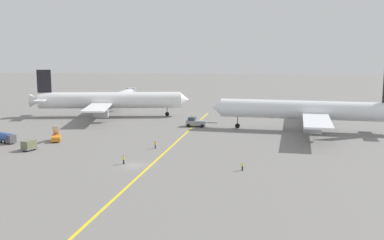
{
  "coord_description": "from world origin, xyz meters",
  "views": [
    {
      "loc": [
        14.09,
        -83.43,
        22.13
      ],
      "look_at": [
        9.66,
        29.5,
        4.0
      ],
      "focal_mm": 43.05,
      "sensor_mm": 36.0,
      "label": 1
    }
  ],
  "objects_px": {
    "pushback_tug": "(196,122)",
    "gse_container_dolly_flat": "(29,145)",
    "airliner_being_pushed": "(308,110)",
    "ground_crew_marshaller_foreground": "(124,160)",
    "gse_fuel_bowser_stubby": "(7,137)",
    "ground_crew_wing_walker_right": "(242,166)",
    "jet_bridge": "(127,94)",
    "airliner_at_gate_left": "(109,101)",
    "gse_stair_truck_yellow": "(56,137)",
    "ground_crew_ramp_agent_by_cones": "(155,145)"
  },
  "relations": [
    {
      "from": "pushback_tug",
      "to": "gse_container_dolly_flat",
      "type": "relative_size",
      "value": 2.3
    },
    {
      "from": "airliner_being_pushed",
      "to": "ground_crew_marshaller_foreground",
      "type": "distance_m",
      "value": 56.04
    },
    {
      "from": "airliner_being_pushed",
      "to": "gse_fuel_bowser_stubby",
      "type": "xyz_separation_m",
      "value": [
        -72.78,
        -18.52,
        -4.13
      ]
    },
    {
      "from": "airliner_being_pushed",
      "to": "ground_crew_wing_walker_right",
      "type": "height_order",
      "value": "airliner_being_pushed"
    },
    {
      "from": "ground_crew_marshaller_foreground",
      "to": "ground_crew_wing_walker_right",
      "type": "bearing_deg",
      "value": -9.44
    },
    {
      "from": "ground_crew_wing_walker_right",
      "to": "jet_bridge",
      "type": "distance_m",
      "value": 100.04
    },
    {
      "from": "ground_crew_wing_walker_right",
      "to": "ground_crew_marshaller_foreground",
      "type": "bearing_deg",
      "value": 170.56
    },
    {
      "from": "ground_crew_marshaller_foreground",
      "to": "jet_bridge",
      "type": "height_order",
      "value": "jet_bridge"
    },
    {
      "from": "gse_fuel_bowser_stubby",
      "to": "jet_bridge",
      "type": "xyz_separation_m",
      "value": [
        15.15,
        70.93,
        2.99
      ]
    },
    {
      "from": "pushback_tug",
      "to": "jet_bridge",
      "type": "distance_m",
      "value": 54.53
    },
    {
      "from": "gse_container_dolly_flat",
      "to": "gse_fuel_bowser_stubby",
      "type": "relative_size",
      "value": 0.74
    },
    {
      "from": "gse_container_dolly_flat",
      "to": "gse_fuel_bowser_stubby",
      "type": "xyz_separation_m",
      "value": [
        -8.01,
        7.18,
        0.16
      ]
    },
    {
      "from": "airliner_at_gate_left",
      "to": "ground_crew_wing_walker_right",
      "type": "relative_size",
      "value": 32.03
    },
    {
      "from": "airliner_at_gate_left",
      "to": "gse_stair_truck_yellow",
      "type": "bearing_deg",
      "value": -95.99
    },
    {
      "from": "gse_container_dolly_flat",
      "to": "ground_crew_wing_walker_right",
      "type": "distance_m",
      "value": 47.05
    },
    {
      "from": "gse_stair_truck_yellow",
      "to": "ground_crew_marshaller_foreground",
      "type": "bearing_deg",
      "value": -46.0
    },
    {
      "from": "gse_fuel_bowser_stubby",
      "to": "ground_crew_marshaller_foreground",
      "type": "height_order",
      "value": "gse_fuel_bowser_stubby"
    },
    {
      "from": "gse_container_dolly_flat",
      "to": "ground_crew_wing_walker_right",
      "type": "height_order",
      "value": "gse_container_dolly_flat"
    },
    {
      "from": "airliner_at_gate_left",
      "to": "ground_crew_marshaller_foreground",
      "type": "height_order",
      "value": "airliner_at_gate_left"
    },
    {
      "from": "gse_container_dolly_flat",
      "to": "pushback_tug",
      "type": "bearing_deg",
      "value": 41.86
    },
    {
      "from": "airliner_being_pushed",
      "to": "gse_stair_truck_yellow",
      "type": "distance_m",
      "value": 64.31
    },
    {
      "from": "pushback_tug",
      "to": "ground_crew_wing_walker_right",
      "type": "relative_size",
      "value": 5.57
    },
    {
      "from": "gse_stair_truck_yellow",
      "to": "ground_crew_ramp_agent_by_cones",
      "type": "bearing_deg",
      "value": -16.01
    },
    {
      "from": "ground_crew_ramp_agent_by_cones",
      "to": "ground_crew_wing_walker_right",
      "type": "bearing_deg",
      "value": -44.2
    },
    {
      "from": "gse_stair_truck_yellow",
      "to": "gse_container_dolly_flat",
      "type": "bearing_deg",
      "value": -105.05
    },
    {
      "from": "gse_fuel_bowser_stubby",
      "to": "ground_crew_marshaller_foreground",
      "type": "bearing_deg",
      "value": -30.54
    },
    {
      "from": "gse_fuel_bowser_stubby",
      "to": "jet_bridge",
      "type": "distance_m",
      "value": 72.59
    },
    {
      "from": "airliner_at_gate_left",
      "to": "ground_crew_marshaller_foreground",
      "type": "relative_size",
      "value": 29.17
    },
    {
      "from": "airliner_at_gate_left",
      "to": "pushback_tug",
      "type": "bearing_deg",
      "value": -32.08
    },
    {
      "from": "gse_stair_truck_yellow",
      "to": "ground_crew_marshaller_foreground",
      "type": "height_order",
      "value": "gse_stair_truck_yellow"
    },
    {
      "from": "airliner_being_pushed",
      "to": "gse_fuel_bowser_stubby",
      "type": "height_order",
      "value": "airliner_being_pushed"
    },
    {
      "from": "pushback_tug",
      "to": "ground_crew_marshaller_foreground",
      "type": "xyz_separation_m",
      "value": [
        -12.4,
        -42.12,
        -0.34
      ]
    },
    {
      "from": "gse_container_dolly_flat",
      "to": "gse_stair_truck_yellow",
      "type": "relative_size",
      "value": 0.78
    },
    {
      "from": "gse_container_dolly_flat",
      "to": "gse_fuel_bowser_stubby",
      "type": "bearing_deg",
      "value": 138.12
    },
    {
      "from": "airliner_being_pushed",
      "to": "ground_crew_wing_walker_right",
      "type": "relative_size",
      "value": 32.09
    },
    {
      "from": "airliner_at_gate_left",
      "to": "ground_crew_ramp_agent_by_cones",
      "type": "xyz_separation_m",
      "value": [
        20.2,
        -46.16,
        -4.19
      ]
    },
    {
      "from": "airliner_being_pushed",
      "to": "airliner_at_gate_left",
      "type": "bearing_deg",
      "value": 158.17
    },
    {
      "from": "jet_bridge",
      "to": "ground_crew_marshaller_foreground",
      "type": "bearing_deg",
      "value": -80.19
    },
    {
      "from": "gse_fuel_bowser_stubby",
      "to": "ground_crew_marshaller_foreground",
      "type": "relative_size",
      "value": 2.99
    },
    {
      "from": "airliner_at_gate_left",
      "to": "jet_bridge",
      "type": "bearing_deg",
      "value": 89.21
    },
    {
      "from": "airliner_being_pushed",
      "to": "gse_container_dolly_flat",
      "type": "xyz_separation_m",
      "value": [
        -64.78,
        -25.7,
        -4.28
      ]
    },
    {
      "from": "pushback_tug",
      "to": "gse_fuel_bowser_stubby",
      "type": "bearing_deg",
      "value": -150.69
    },
    {
      "from": "ground_crew_ramp_agent_by_cones",
      "to": "gse_fuel_bowser_stubby",
      "type": "bearing_deg",
      "value": 172.84
    },
    {
      "from": "gse_stair_truck_yellow",
      "to": "jet_bridge",
      "type": "relative_size",
      "value": 0.27
    },
    {
      "from": "gse_container_dolly_flat",
      "to": "ground_crew_wing_walker_right",
      "type": "xyz_separation_m",
      "value": [
        44.75,
        -14.53,
        -0.36
      ]
    },
    {
      "from": "ground_crew_marshaller_foreground",
      "to": "jet_bridge",
      "type": "relative_size",
      "value": 0.09
    },
    {
      "from": "airliner_at_gate_left",
      "to": "jet_bridge",
      "type": "xyz_separation_m",
      "value": [
        0.4,
        29.16,
        -0.76
      ]
    },
    {
      "from": "airliner_at_gate_left",
      "to": "pushback_tug",
      "type": "distance_m",
      "value": 33.48
    },
    {
      "from": "gse_fuel_bowser_stubby",
      "to": "ground_crew_ramp_agent_by_cones",
      "type": "height_order",
      "value": "gse_fuel_bowser_stubby"
    },
    {
      "from": "gse_fuel_bowser_stubby",
      "to": "jet_bridge",
      "type": "bearing_deg",
      "value": 77.94
    }
  ]
}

